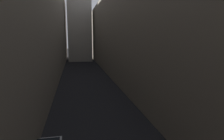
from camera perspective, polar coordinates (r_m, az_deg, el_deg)
The scene contains 3 objects.
ground_plane at distance 36.92m, azimuth -7.30°, elevation -4.52°, with size 264.00×264.00×0.00m, color black.
building_block_left at distance 39.13m, azimuth -26.32°, elevation 12.95°, with size 13.15×108.00×23.80m, color #756B5B.
building_block_right at distance 40.13m, azimuth 8.74°, elevation 11.02°, with size 11.52×108.00×20.07m, color #756B5B.
Camera 1 is at (-2.27, 12.24, 8.90)m, focal length 30.73 mm.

